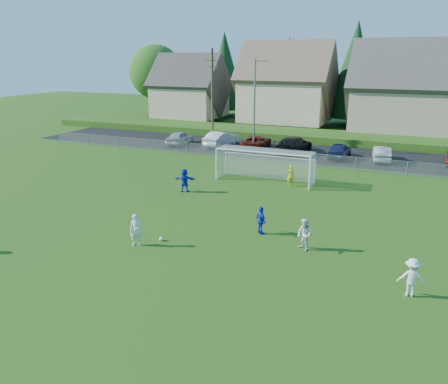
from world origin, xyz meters
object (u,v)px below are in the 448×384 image
(goalkeeper, at_px, (291,176))
(player_white_b, at_px, (304,235))
(player_white_c, at_px, (411,277))
(car_c, at_px, (256,142))
(car_a, at_px, (180,138))
(player_blue_a, at_px, (261,220))
(player_blue_b, at_px, (185,180))
(car_b, at_px, (221,139))
(soccer_goal, at_px, (266,160))
(player_white_a, at_px, (136,230))
(car_e, at_px, (339,150))
(car_d, at_px, (294,145))
(soccer_ball, at_px, (161,239))
(car_f, at_px, (382,154))

(goalkeeper, bearing_deg, player_white_b, 84.67)
(player_white_c, distance_m, car_c, 29.72)
(player_white_c, height_order, car_a, player_white_c)
(player_blue_a, distance_m, player_blue_b, 9.06)
(car_b, bearing_deg, soccer_goal, 135.48)
(player_white_a, bearing_deg, car_e, 44.80)
(player_blue_a, height_order, car_d, car_d)
(soccer_ball, bearing_deg, car_e, 77.11)
(player_white_b, relative_size, car_b, 0.34)
(player_blue_a, bearing_deg, player_white_a, 77.89)
(player_blue_a, bearing_deg, soccer_ball, 74.95)
(car_c, relative_size, soccer_goal, 0.66)
(player_white_a, distance_m, goalkeeper, 14.21)
(car_c, bearing_deg, soccer_goal, 109.91)
(soccer_ball, distance_m, car_a, 26.10)
(goalkeeper, relative_size, soccer_goal, 0.21)
(car_d, distance_m, car_f, 8.32)
(player_white_c, height_order, car_c, player_white_c)
(soccer_ball, distance_m, car_e, 23.97)
(player_blue_a, relative_size, car_d, 0.27)
(soccer_ball, bearing_deg, player_blue_a, 33.58)
(car_c, xyz_separation_m, car_d, (4.14, -0.69, 0.14))
(soccer_ball, relative_size, player_blue_a, 0.14)
(car_e, xyz_separation_m, car_f, (3.75, 0.36, -0.05))
(player_white_c, distance_m, player_blue_b, 17.44)
(car_d, height_order, car_f, car_d)
(soccer_goal, bearing_deg, player_white_c, -52.53)
(player_white_c, distance_m, car_a, 33.81)
(car_b, bearing_deg, car_d, -174.13)
(goalkeeper, bearing_deg, car_c, -84.06)
(player_white_a, relative_size, car_e, 0.39)
(car_b, bearing_deg, soccer_ball, 114.42)
(player_white_c, bearing_deg, soccer_goal, -59.00)
(car_b, relative_size, car_d, 0.86)
(player_white_b, xyz_separation_m, soccer_goal, (-5.68, 11.25, 0.81))
(player_white_b, distance_m, goalkeeper, 11.28)
(player_white_b, relative_size, player_blue_a, 1.06)
(player_white_b, relative_size, car_e, 0.38)
(car_d, bearing_deg, player_blue_a, 106.47)
(player_blue_a, height_order, car_a, player_blue_a)
(player_white_a, height_order, car_d, player_white_a)
(car_b, height_order, car_f, car_b)
(player_blue_a, bearing_deg, player_white_b, -161.85)
(player_white_c, distance_m, car_e, 25.03)
(player_white_a, xyz_separation_m, player_blue_b, (-2.12, 9.12, 0.01))
(car_b, height_order, car_e, car_b)
(goalkeeper, height_order, car_f, goalkeeper)
(car_a, height_order, soccer_goal, soccer_goal)
(soccer_ball, distance_m, car_d, 24.00)
(car_a, height_order, car_f, car_a)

